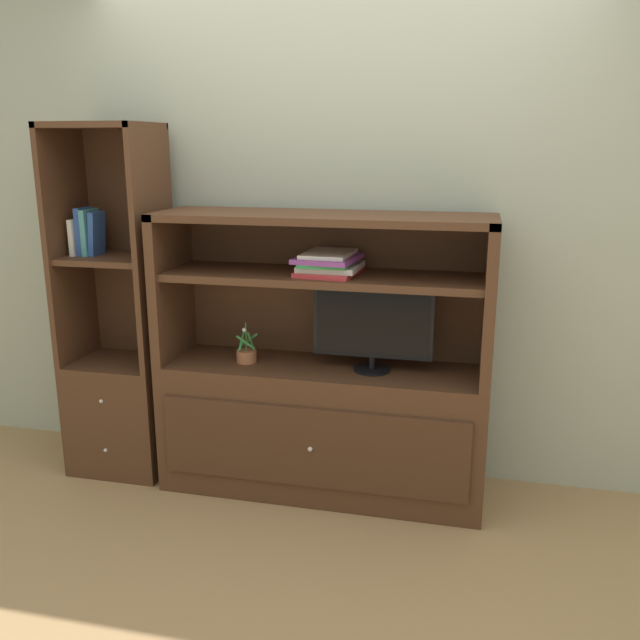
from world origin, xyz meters
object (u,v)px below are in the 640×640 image
object	(u,v)px
potted_plant	(247,355)
bookshelf_tall	(121,364)
tv_monitor	(373,327)
magazine_stack	(329,263)
upright_book_row	(88,233)
media_console	(322,401)

from	to	relation	value
potted_plant	bookshelf_tall	xyz separation A→B (m)	(-0.73, 0.03, -0.11)
bookshelf_tall	tv_monitor	bearing A→B (deg)	-0.97
potted_plant	bookshelf_tall	world-z (taller)	bookshelf_tall
magazine_stack	upright_book_row	size ratio (longest dim) A/B	1.48
media_console	bookshelf_tall	size ratio (longest dim) A/B	0.88
tv_monitor	upright_book_row	xyz separation A→B (m)	(-1.49, 0.01, 0.40)
magazine_stack	bookshelf_tall	bearing A→B (deg)	179.56
media_console	magazine_stack	xyz separation A→B (m)	(0.03, -0.00, 0.71)
upright_book_row	media_console	bearing A→B (deg)	0.19
magazine_stack	potted_plant	bearing A→B (deg)	-176.50
tv_monitor	bookshelf_tall	bearing A→B (deg)	179.03
tv_monitor	magazine_stack	distance (m)	0.37
media_console	tv_monitor	bearing A→B (deg)	-3.68
magazine_stack	upright_book_row	distance (m)	1.28
tv_monitor	upright_book_row	distance (m)	1.55
media_console	potted_plant	bearing A→B (deg)	-175.93
media_console	magazine_stack	bearing A→B (deg)	-3.20
magazine_stack	media_console	bearing A→B (deg)	176.80
upright_book_row	tv_monitor	bearing A→B (deg)	-0.46
potted_plant	bookshelf_tall	distance (m)	0.74
media_console	magazine_stack	size ratio (longest dim) A/B	4.49
magazine_stack	tv_monitor	bearing A→B (deg)	-3.75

